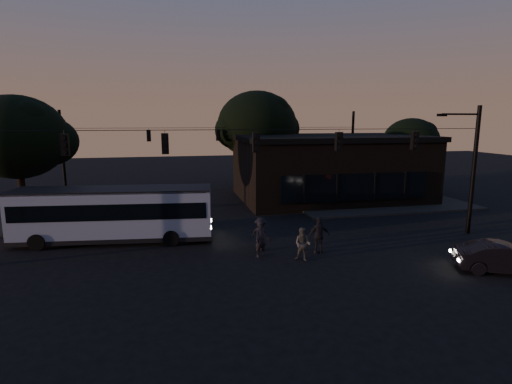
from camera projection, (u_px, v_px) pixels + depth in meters
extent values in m
plane|color=black|center=(275.00, 276.00, 17.36)|extent=(120.00, 120.00, 0.00)
cube|color=black|center=(371.00, 200.00, 33.31)|extent=(14.00, 10.00, 0.15)
cube|color=black|center=(30.00, 216.00, 27.88)|extent=(14.00, 10.00, 0.15)
cube|color=black|center=(329.00, 169.00, 34.18)|extent=(15.00, 10.00, 5.00)
cube|color=black|center=(330.00, 138.00, 33.69)|extent=(15.40, 10.40, 0.40)
cube|color=black|center=(355.00, 187.00, 29.38)|extent=(11.50, 0.18, 2.00)
cylinder|color=black|center=(257.00, 168.00, 38.99)|extent=(0.44, 0.44, 4.00)
ellipsoid|color=black|center=(257.00, 125.00, 38.24)|extent=(7.60, 7.60, 6.46)
cylinder|color=black|center=(409.00, 175.00, 38.16)|extent=(0.44, 0.44, 3.00)
ellipsoid|color=black|center=(411.00, 142.00, 37.59)|extent=(5.20, 5.20, 4.42)
cylinder|color=black|center=(23.00, 194.00, 26.61)|extent=(0.44, 0.44, 3.60)
ellipsoid|color=black|center=(17.00, 137.00, 25.94)|extent=(6.40, 6.40, 5.44)
cylinder|color=black|center=(474.00, 171.00, 23.25)|extent=(0.24, 0.24, 7.50)
cylinder|color=black|center=(256.00, 130.00, 20.10)|extent=(26.00, 0.03, 0.03)
cube|color=black|center=(65.00, 145.00, 18.33)|extent=(0.34, 0.30, 1.00)
cube|color=black|center=(165.00, 144.00, 19.27)|extent=(0.34, 0.30, 1.00)
cube|color=black|center=(256.00, 143.00, 20.21)|extent=(0.34, 0.30, 1.00)
cube|color=black|center=(339.00, 142.00, 21.15)|extent=(0.34, 0.30, 1.00)
cube|color=black|center=(415.00, 141.00, 22.09)|extent=(0.34, 0.30, 1.00)
cylinder|color=black|center=(63.00, 156.00, 33.20)|extent=(0.24, 0.24, 7.50)
cylinder|color=black|center=(352.00, 151.00, 38.63)|extent=(0.24, 0.24, 7.50)
cylinder|color=black|center=(218.00, 128.00, 35.52)|extent=(26.00, 0.03, 0.03)
cube|color=black|center=(149.00, 136.00, 34.38)|extent=(0.34, 0.30, 1.00)
cube|color=black|center=(218.00, 135.00, 35.63)|extent=(0.34, 0.30, 1.00)
cube|color=black|center=(283.00, 135.00, 36.89)|extent=(0.34, 0.30, 1.00)
cube|color=#8A93B0|center=(114.00, 212.00, 21.98)|extent=(10.77, 3.54, 2.50)
cube|color=black|center=(114.00, 208.00, 21.94)|extent=(10.35, 3.54, 0.86)
cube|color=black|center=(113.00, 190.00, 21.76)|extent=(10.77, 3.54, 0.14)
cube|color=black|center=(116.00, 235.00, 22.22)|extent=(10.87, 3.61, 0.24)
cylinder|color=black|center=(37.00, 242.00, 20.65)|extent=(0.89, 0.33, 0.86)
cylinder|color=black|center=(55.00, 230.00, 23.00)|extent=(0.89, 0.33, 0.86)
cylinder|color=black|center=(171.00, 238.00, 21.35)|extent=(0.89, 0.33, 0.86)
cylinder|color=black|center=(175.00, 227.00, 23.70)|extent=(0.89, 0.33, 0.86)
imported|color=black|center=(505.00, 258.00, 17.61)|extent=(4.28, 2.92, 1.34)
imported|color=black|center=(261.00, 239.00, 19.68)|extent=(0.76, 0.63, 1.77)
imported|color=#46433F|center=(303.00, 244.00, 19.09)|extent=(1.00, 0.96, 1.62)
imported|color=black|center=(319.00, 235.00, 20.12)|extent=(1.13, 0.54, 1.88)
imported|color=black|center=(261.00, 234.00, 20.58)|extent=(1.27, 1.24, 1.75)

